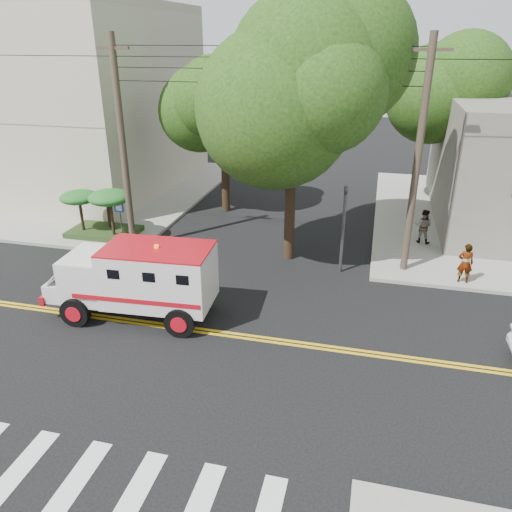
# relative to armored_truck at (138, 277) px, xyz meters

# --- Properties ---
(ground) EXTENTS (100.00, 100.00, 0.00)m
(ground) POSITION_rel_armored_truck_xyz_m (2.51, -0.47, -1.46)
(ground) COLOR black
(ground) RESTS_ON ground
(sidewalk_nw) EXTENTS (17.00, 17.00, 0.15)m
(sidewalk_nw) POSITION_rel_armored_truck_xyz_m (-10.99, 13.03, -1.39)
(sidewalk_nw) COLOR gray
(sidewalk_nw) RESTS_ON ground
(building_left) EXTENTS (16.00, 14.00, 10.00)m
(building_left) POSITION_rel_armored_truck_xyz_m (-12.99, 14.53, 3.69)
(building_left) COLOR #B8B397
(building_left) RESTS_ON sidewalk_nw
(utility_pole_left) EXTENTS (0.28, 0.28, 9.00)m
(utility_pole_left) POSITION_rel_armored_truck_xyz_m (-3.09, 5.53, 3.04)
(utility_pole_left) COLOR #382D23
(utility_pole_left) RESTS_ON ground
(utility_pole_right) EXTENTS (0.28, 0.28, 9.00)m
(utility_pole_right) POSITION_rel_armored_truck_xyz_m (8.81, 5.73, 3.04)
(utility_pole_right) COLOR #382D23
(utility_pole_right) RESTS_ON ground
(tree_main) EXTENTS (6.08, 5.70, 9.85)m
(tree_main) POSITION_rel_armored_truck_xyz_m (4.45, 5.74, 5.74)
(tree_main) COLOR black
(tree_main) RESTS_ON ground
(tree_left) EXTENTS (4.48, 4.20, 7.70)m
(tree_left) POSITION_rel_armored_truck_xyz_m (-0.17, 11.32, 4.27)
(tree_left) COLOR black
(tree_left) RESTS_ON ground
(tree_right) EXTENTS (4.80, 4.50, 8.20)m
(tree_right) POSITION_rel_armored_truck_xyz_m (11.36, 15.30, 4.63)
(tree_right) COLOR black
(tree_right) RESTS_ON ground
(traffic_signal) EXTENTS (0.15, 0.18, 3.60)m
(traffic_signal) POSITION_rel_armored_truck_xyz_m (6.31, 5.13, 0.76)
(traffic_signal) COLOR #3F3F42
(traffic_signal) RESTS_ON ground
(accessibility_sign) EXTENTS (0.45, 0.10, 2.02)m
(accessibility_sign) POSITION_rel_armored_truck_xyz_m (-3.69, 5.71, -0.10)
(accessibility_sign) COLOR #3F3F42
(accessibility_sign) RESTS_ON ground
(palm_planter) EXTENTS (3.52, 2.63, 2.36)m
(palm_planter) POSITION_rel_armored_truck_xyz_m (-4.92, 6.16, 0.18)
(palm_planter) COLOR #1E3314
(palm_planter) RESTS_ON sidewalk_nw
(armored_truck) EXTENTS (5.77, 2.58, 2.57)m
(armored_truck) POSITION_rel_armored_truck_xyz_m (0.00, 0.00, 0.00)
(armored_truck) COLOR silver
(armored_truck) RESTS_ON ground
(pedestrian_a) EXTENTS (0.58, 0.38, 1.58)m
(pedestrian_a) POSITION_rel_armored_truck_xyz_m (10.98, 5.03, -0.53)
(pedestrian_a) COLOR gray
(pedestrian_a) RESTS_ON sidewalk_ne
(pedestrian_b) EXTENTS (0.90, 0.78, 1.57)m
(pedestrian_b) POSITION_rel_armored_truck_xyz_m (9.67, 8.86, -0.53)
(pedestrian_b) COLOR gray
(pedestrian_b) RESTS_ON sidewalk_ne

